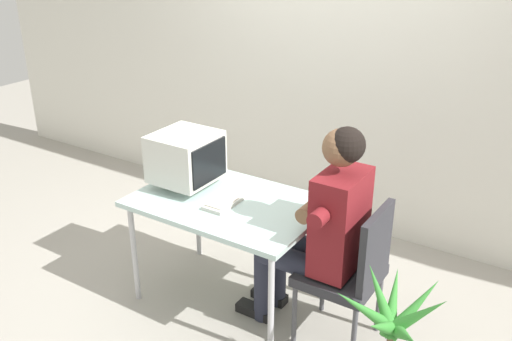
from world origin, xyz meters
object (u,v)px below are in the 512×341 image
keyboard (231,197)px  office_chair (351,269)px  desk (228,209)px  crt_monitor (186,157)px  person_seated (322,225)px

keyboard → office_chair: (0.81, 0.01, -0.24)m
desk → crt_monitor: bearing=175.4°
desk → person_seated: bearing=3.1°
keyboard → office_chair: 0.85m
desk → crt_monitor: crt_monitor is taller
crt_monitor → person_seated: bearing=0.4°
keyboard → person_seated: person_seated is taller
desk → office_chair: office_chair is taller
desk → person_seated: 0.63m
keyboard → person_seated: (0.62, 0.01, -0.02)m
crt_monitor → keyboard: bearing=-1.2°
crt_monitor → keyboard: size_ratio=0.91×
crt_monitor → office_chair: crt_monitor is taller
keyboard → office_chair: office_chair is taller
crt_monitor → office_chair: size_ratio=0.43×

